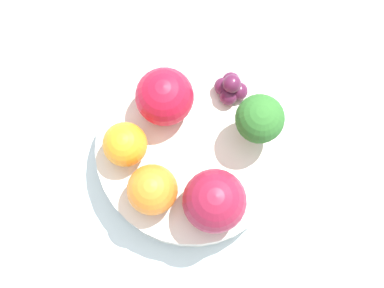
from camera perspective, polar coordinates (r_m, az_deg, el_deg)
The scene contains 9 objects.
ground_plane at distance 0.60m, azimuth -0.00°, elevation -1.66°, with size 6.00×6.00×0.00m, color gray.
table_surface at distance 0.60m, azimuth -0.00°, elevation -1.46°, with size 1.20×1.20×0.02m.
bowl at distance 0.56m, azimuth -0.00°, elevation -0.77°, with size 0.20×0.20×0.04m.
broccoli at distance 0.51m, azimuth 7.22°, elevation 2.62°, with size 0.05×0.05×0.07m.
apple_red at distance 0.50m, azimuth 2.41°, elevation -6.09°, with size 0.06×0.06×0.06m.
apple_green at distance 0.53m, azimuth -2.95°, elevation 5.06°, with size 0.06×0.06×0.06m.
orange_front at distance 0.51m, azimuth -4.25°, elevation -4.89°, with size 0.05×0.05×0.05m.
orange_back at distance 0.52m, azimuth -7.16°, elevation -0.04°, with size 0.04×0.04×0.04m.
grape_cluster at distance 0.55m, azimuth 4.14°, elevation 6.01°, with size 0.04×0.04×0.03m.
Camera 1 is at (-0.02, 0.13, 0.59)m, focal length 50.00 mm.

